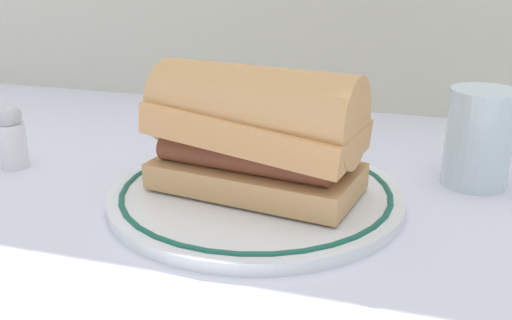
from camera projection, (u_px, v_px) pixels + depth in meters
name	position (u px, v px, depth m)	size (l,w,h in m)	color
ground_plane	(254.00, 196.00, 0.63)	(1.50, 1.50, 0.00)	silver
plate	(256.00, 194.00, 0.62)	(0.30, 0.30, 0.01)	white
sausage_sandwich	(256.00, 130.00, 0.59)	(0.22, 0.13, 0.12)	tan
drinking_glass	(478.00, 144.00, 0.65)	(0.07, 0.07, 0.11)	silver
salt_shaker	(10.00, 138.00, 0.70)	(0.03, 0.03, 0.08)	white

